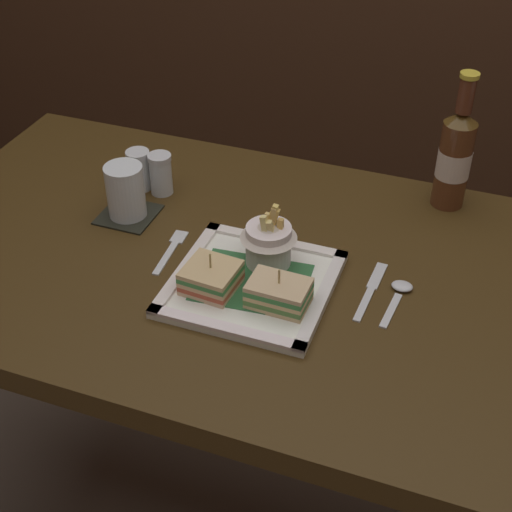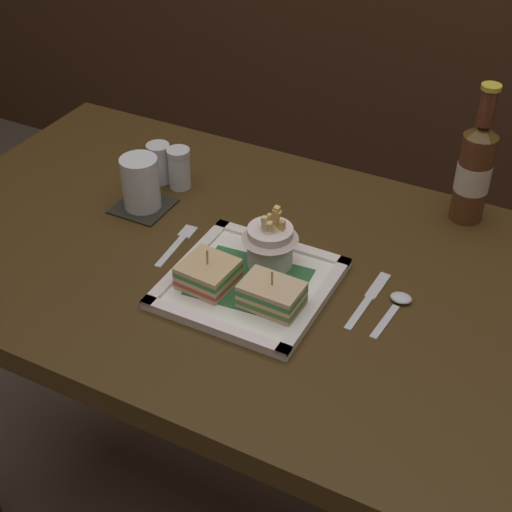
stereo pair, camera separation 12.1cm
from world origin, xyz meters
name	(u,v)px [view 1 (the left image)]	position (x,y,z in m)	size (l,w,h in m)	color
dining_table	(260,317)	(0.00, 0.00, 0.63)	(1.30, 0.72, 0.75)	#3E2A10
square_plate	(252,284)	(0.01, -0.06, 0.76)	(0.26, 0.26, 0.02)	white
sandwich_half_left	(211,278)	(-0.05, -0.10, 0.78)	(0.09, 0.09, 0.07)	#DCB08B
sandwich_half_right	(279,293)	(0.07, -0.10, 0.79)	(0.10, 0.07, 0.07)	#D5B37F
fries_cup	(269,238)	(0.02, -0.01, 0.82)	(0.09, 0.09, 0.12)	white
beer_bottle	(455,156)	(0.27, 0.30, 0.86)	(0.06, 0.06, 0.26)	#582F19
drink_coaster	(128,215)	(-0.28, 0.05, 0.76)	(0.10, 0.10, 0.00)	black
water_glass	(126,194)	(-0.28, 0.05, 0.80)	(0.07, 0.07, 0.10)	silver
fork	(171,249)	(-0.16, -0.02, 0.76)	(0.03, 0.13, 0.00)	silver
knife	(371,288)	(0.19, 0.00, 0.76)	(0.02, 0.16, 0.00)	silver
spoon	(399,292)	(0.24, 0.00, 0.76)	(0.03, 0.12, 0.01)	silver
salt_shaker	(139,172)	(-0.30, 0.15, 0.79)	(0.05, 0.05, 0.08)	silver
pepper_shaker	(161,176)	(-0.25, 0.15, 0.79)	(0.04, 0.04, 0.08)	silver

